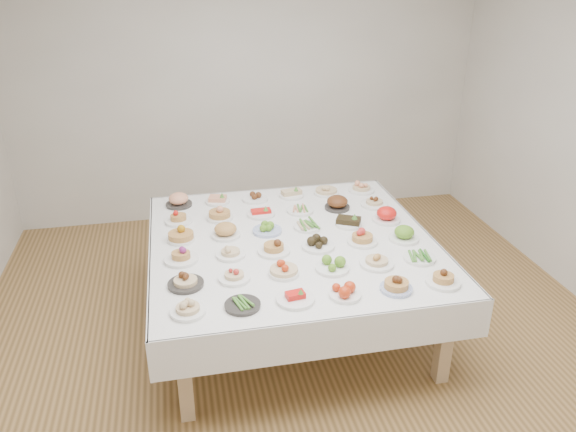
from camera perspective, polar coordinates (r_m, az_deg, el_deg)
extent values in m
plane|color=#9B7340|center=(4.43, 1.20, -12.52)|extent=(5.00, 5.00, 0.00)
cube|color=silver|center=(6.12, -4.06, 12.59)|extent=(5.00, 0.02, 2.80)
cube|color=white|center=(4.24, 0.42, -2.79)|extent=(2.10, 2.10, 0.06)
cube|color=white|center=(5.22, -2.03, 1.34)|extent=(2.12, 0.02, 0.28)
cube|color=white|center=(3.44, 4.20, -12.35)|extent=(2.12, 0.01, 0.28)
cube|color=white|center=(4.60, 13.28, -2.70)|extent=(0.02, 2.12, 0.28)
cube|color=white|center=(4.22, -13.69, -5.39)|extent=(0.02, 2.12, 0.28)
cube|color=tan|center=(3.65, -10.50, -15.52)|extent=(0.09, 0.09, 0.69)
cube|color=tan|center=(4.01, 15.64, -11.91)|extent=(0.09, 0.09, 0.69)
cube|color=tan|center=(5.11, -11.27, -3.00)|extent=(0.09, 0.09, 0.69)
cube|color=tan|center=(5.37, 7.51, -1.26)|extent=(0.09, 0.09, 0.69)
cylinder|color=white|center=(3.44, -10.11, -9.57)|extent=(0.21, 0.21, 0.02)
cylinder|color=#2D2A28|center=(3.46, -4.63, -9.08)|extent=(0.22, 0.22, 0.02)
cylinder|color=white|center=(3.50, 0.74, -8.48)|extent=(0.24, 0.24, 0.02)
cylinder|color=white|center=(3.56, 5.81, -8.00)|extent=(0.20, 0.20, 0.02)
cylinder|color=#4C66B2|center=(3.67, 10.91, -7.31)|extent=(0.21, 0.21, 0.02)
cylinder|color=white|center=(3.81, 15.45, -6.53)|extent=(0.22, 0.22, 0.02)
cylinder|color=#2D2A28|center=(3.71, -10.34, -6.87)|extent=(0.23, 0.23, 0.02)
cylinder|color=white|center=(3.73, -5.47, -6.33)|extent=(0.21, 0.21, 0.02)
cylinder|color=white|center=(3.77, -0.43, -5.84)|extent=(0.20, 0.20, 0.02)
cylinder|color=white|center=(3.84, 4.50, -5.35)|extent=(0.23, 0.23, 0.02)
cylinder|color=white|center=(3.93, 8.98, -4.84)|extent=(0.23, 0.23, 0.02)
cylinder|color=white|center=(4.06, 13.19, -4.22)|extent=(0.22, 0.22, 0.02)
cylinder|color=white|center=(4.01, -10.78, -4.38)|extent=(0.24, 0.24, 0.02)
cylinder|color=white|center=(4.02, -5.85, -3.97)|extent=(0.20, 0.20, 0.02)
cylinder|color=white|center=(4.05, -1.45, -3.61)|extent=(0.23, 0.23, 0.02)
cylinder|color=white|center=(4.12, 3.07, -3.11)|extent=(0.24, 0.24, 0.02)
cylinder|color=white|center=(4.21, 7.53, -2.62)|extent=(0.22, 0.22, 0.02)
cylinder|color=white|center=(4.31, 11.66, -2.28)|extent=(0.22, 0.22, 0.02)
cylinder|color=white|center=(4.28, -10.79, -2.38)|extent=(0.20, 0.20, 0.02)
cylinder|color=white|center=(4.30, -6.33, -1.97)|extent=(0.22, 0.22, 0.02)
cylinder|color=#4C66B2|center=(4.34, -2.13, -1.55)|extent=(0.22, 0.22, 0.02)
cylinder|color=white|center=(4.40, 1.95, -1.14)|extent=(0.21, 0.21, 0.02)
cylinder|color=white|center=(4.47, 6.15, -0.84)|extent=(0.21, 0.21, 0.02)
cylinder|color=white|center=(4.59, 9.94, -0.41)|extent=(0.22, 0.22, 0.02)
cylinder|color=white|center=(4.58, -11.04, -0.54)|extent=(0.21, 0.21, 0.02)
cylinder|color=white|center=(4.59, -6.94, -0.18)|extent=(0.21, 0.21, 0.02)
cylinder|color=white|center=(4.63, -2.75, 0.19)|extent=(0.23, 0.23, 0.02)
cylinder|color=white|center=(4.68, 1.23, 0.52)|extent=(0.22, 0.22, 0.02)
cylinder|color=#2D2A28|center=(4.76, 5.01, 0.84)|extent=(0.21, 0.21, 0.02)
cylinder|color=white|center=(4.86, 8.75, 1.14)|extent=(0.23, 0.23, 0.02)
cylinder|color=#2D2A28|center=(4.89, -11.01, 1.13)|extent=(0.22, 0.22, 0.02)
cylinder|color=white|center=(4.90, -7.15, 1.45)|extent=(0.21, 0.21, 0.02)
cylinder|color=white|center=(4.92, -3.38, 1.70)|extent=(0.22, 0.22, 0.02)
cylinder|color=white|center=(4.99, 0.35, 2.08)|extent=(0.21, 0.21, 0.02)
cylinder|color=white|center=(5.05, 3.91, 2.33)|extent=(0.22, 0.22, 0.02)
cylinder|color=white|center=(5.15, 7.45, 2.60)|extent=(0.23, 0.23, 0.02)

